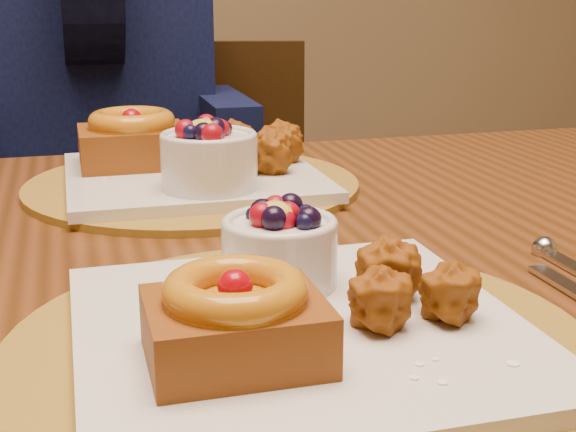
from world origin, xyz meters
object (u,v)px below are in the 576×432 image
(place_setting_near, at_px, (295,317))
(place_setting_far, at_px, (189,164))
(dining_table, at_px, (233,326))
(diner, at_px, (92,44))
(chair_far, at_px, (206,233))

(place_setting_near, bearing_deg, place_setting_far, 90.23)
(dining_table, relative_size, place_setting_near, 4.21)
(place_setting_far, relative_size, diner, 0.46)
(place_setting_near, xyz_separation_m, chair_far, (0.13, 1.13, -0.30))
(place_setting_far, distance_m, diner, 0.63)
(place_setting_near, bearing_deg, dining_table, 89.44)
(dining_table, distance_m, diner, 0.86)
(place_setting_far, relative_size, chair_far, 0.44)
(place_setting_far, height_order, chair_far, chair_far)
(dining_table, distance_m, place_setting_far, 0.24)
(place_setting_near, distance_m, chair_far, 1.18)
(dining_table, relative_size, place_setting_far, 4.21)
(chair_far, xyz_separation_m, diner, (-0.21, -0.09, 0.40))
(place_setting_far, bearing_deg, diner, 97.22)
(chair_far, distance_m, diner, 0.46)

